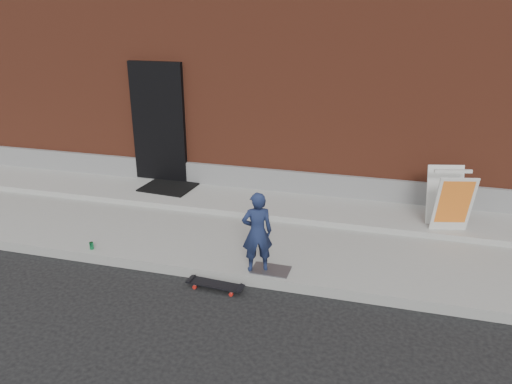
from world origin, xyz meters
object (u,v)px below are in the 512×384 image
(pizza_sign, at_px, (450,199))
(soda_can, at_px, (92,246))
(skateboard, at_px, (215,285))
(child, at_px, (257,232))

(pizza_sign, xyz_separation_m, soda_can, (-5.02, -1.93, -0.51))
(pizza_sign, distance_m, soda_can, 5.40)
(skateboard, xyz_separation_m, soda_can, (-2.02, 0.33, 0.14))
(pizza_sign, relative_size, soda_can, 8.55)
(skateboard, bearing_deg, pizza_sign, 37.02)
(child, relative_size, pizza_sign, 1.19)
(child, bearing_deg, pizza_sign, -166.37)
(skateboard, distance_m, pizza_sign, 3.81)
(child, height_order, soda_can, child)
(child, relative_size, skateboard, 1.47)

